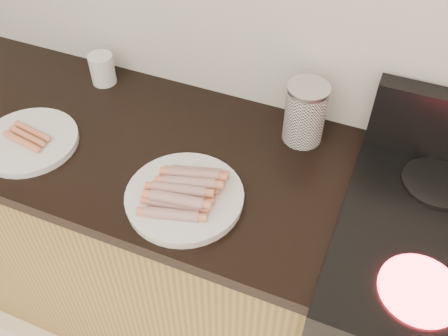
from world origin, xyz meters
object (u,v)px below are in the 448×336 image
at_px(main_plate, 185,198).
at_px(side_plate, 29,141).
at_px(mug, 102,69).
at_px(canister, 305,113).

distance_m(main_plate, side_plate, 0.50).
xyz_separation_m(side_plate, mug, (0.04, 0.34, 0.04)).
height_order(side_plate, canister, canister).
relative_size(side_plate, mug, 2.82).
bearing_deg(canister, mug, 178.82).
relative_size(side_plate, canister, 1.53).
xyz_separation_m(main_plate, side_plate, (-0.50, 0.02, 0.00)).
bearing_deg(main_plate, canister, 59.11).
distance_m(main_plate, canister, 0.41).
bearing_deg(mug, canister, -1.18).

